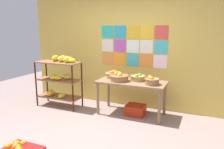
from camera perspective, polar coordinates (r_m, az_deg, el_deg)
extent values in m
plane|color=gray|center=(3.82, -5.68, -16.46)|extent=(9.72, 9.72, 0.00)
cube|color=gold|center=(5.10, 4.46, 7.43)|extent=(5.15, 0.06, 2.83)
cube|color=#2AB6A9|center=(5.25, -1.18, 10.96)|extent=(0.29, 0.01, 0.29)
cube|color=#2DA1BC|center=(5.13, 2.07, 10.93)|extent=(0.29, 0.01, 0.29)
cube|color=gold|center=(5.02, 5.48, 10.87)|extent=(0.29, 0.01, 0.29)
cube|color=yellow|center=(4.93, 9.01, 10.76)|extent=(0.29, 0.01, 0.29)
cube|color=#D64939|center=(4.86, 12.66, 10.61)|extent=(0.29, 0.01, 0.29)
cube|color=silver|center=(5.27, -1.16, 7.53)|extent=(0.29, 0.01, 0.29)
cube|color=#AD4DAC|center=(5.14, 2.05, 7.42)|extent=(0.29, 0.01, 0.29)
cube|color=silver|center=(5.04, 5.41, 7.28)|extent=(0.29, 0.01, 0.29)
cube|color=silver|center=(4.95, 8.90, 7.11)|extent=(0.29, 0.01, 0.29)
cube|color=#3DB5BA|center=(4.88, 12.50, 6.91)|extent=(0.29, 0.01, 0.29)
cube|color=orange|center=(5.30, -1.15, 4.13)|extent=(0.29, 0.01, 0.29)
cube|color=orange|center=(5.18, 2.02, 3.95)|extent=(0.29, 0.01, 0.29)
cube|color=#3BA7B5|center=(5.07, 5.34, 3.74)|extent=(0.29, 0.01, 0.29)
cube|color=orange|center=(4.98, 8.78, 3.51)|extent=(0.29, 0.01, 0.29)
cube|color=white|center=(4.91, 12.33, 3.25)|extent=(0.29, 0.01, 0.29)
cylinder|color=#38190A|center=(5.47, -19.04, -2.34)|extent=(0.04, 0.04, 1.06)
cylinder|color=#38190A|center=(4.85, -10.13, -3.62)|extent=(0.04, 0.04, 1.06)
cylinder|color=#38190A|center=(5.74, -16.48, -1.51)|extent=(0.04, 0.04, 1.06)
cylinder|color=#38190A|center=(5.16, -7.78, -2.60)|extent=(0.04, 0.04, 1.06)
cube|color=#935D3D|center=(5.37, -13.42, -5.56)|extent=(1.05, 0.42, 0.03)
ellipsoid|color=yellow|center=(5.22, -12.80, -5.25)|extent=(0.16, 0.27, 0.11)
ellipsoid|color=yellow|center=(5.42, -15.59, -4.58)|extent=(0.15, 0.26, 0.14)
cube|color=#935D3D|center=(5.26, -13.63, -1.32)|extent=(1.05, 0.42, 0.02)
ellipsoid|color=yellow|center=(5.23, -14.71, -0.62)|extent=(0.17, 0.22, 0.13)
ellipsoid|color=gold|center=(5.17, -11.39, -0.52)|extent=(0.26, 0.28, 0.14)
ellipsoid|color=yellow|center=(5.19, -14.13, -0.82)|extent=(0.26, 0.13, 0.10)
cube|color=#935D3D|center=(5.19, -13.85, 3.06)|extent=(1.05, 0.42, 0.02)
ellipsoid|color=yellow|center=(4.99, -11.32, 3.79)|extent=(0.21, 0.25, 0.14)
ellipsoid|color=yellow|center=(4.98, -10.50, 3.62)|extent=(0.21, 0.18, 0.11)
ellipsoid|color=yellow|center=(5.17, -12.58, 4.03)|extent=(0.21, 0.32, 0.14)
ellipsoid|color=gold|center=(5.33, -14.42, 4.13)|extent=(0.18, 0.29, 0.14)
cube|color=#866649|center=(4.61, 5.06, -1.99)|extent=(1.43, 0.66, 0.04)
cylinder|color=olive|center=(4.72, -3.68, -6.25)|extent=(0.06, 0.06, 0.69)
cylinder|color=olive|center=(4.31, 12.15, -8.29)|extent=(0.06, 0.06, 0.69)
cylinder|color=#82684C|center=(5.18, -0.92, -4.55)|extent=(0.06, 0.06, 0.69)
cylinder|color=#8A6349|center=(4.81, 13.47, -6.19)|extent=(0.06, 0.06, 0.69)
cylinder|color=#94633F|center=(4.62, 1.87, -0.98)|extent=(0.37, 0.37, 0.11)
torus|color=#995E38|center=(4.60, 1.87, -0.30)|extent=(0.40, 0.40, 0.03)
sphere|color=gold|center=(4.58, 1.92, -0.21)|extent=(0.08, 0.08, 0.08)
sphere|color=gold|center=(4.68, 1.01, 0.15)|extent=(0.09, 0.09, 0.09)
sphere|color=gold|center=(4.61, 2.03, 0.02)|extent=(0.10, 0.10, 0.10)
cylinder|color=#AA874B|center=(4.67, 6.67, -0.98)|extent=(0.30, 0.30, 0.10)
torus|color=#A9894B|center=(4.66, 6.68, -0.39)|extent=(0.32, 0.32, 0.03)
sphere|color=#6DC23D|center=(4.64, 6.33, -0.35)|extent=(0.08, 0.08, 0.08)
sphere|color=#6DB73E|center=(4.72, 7.15, -0.12)|extent=(0.08, 0.08, 0.08)
sphere|color=#6DB338|center=(4.59, 6.43, -0.35)|extent=(0.07, 0.07, 0.07)
sphere|color=#74B046|center=(4.64, 6.29, -0.33)|extent=(0.08, 0.08, 0.08)
cylinder|color=#986C44|center=(4.38, 10.29, -1.84)|extent=(0.28, 0.28, 0.11)
torus|color=olive|center=(4.37, 10.32, -1.13)|extent=(0.30, 0.30, 0.02)
sphere|color=orange|center=(4.36, 10.14, -1.02)|extent=(0.09, 0.09, 0.09)
sphere|color=orange|center=(4.37, 9.76, -1.02)|extent=(0.08, 0.08, 0.08)
sphere|color=orange|center=(4.40, 9.79, -0.75)|extent=(0.10, 0.10, 0.10)
cylinder|color=#A68656|center=(4.89, 0.38, -0.25)|extent=(0.33, 0.33, 0.11)
torus|color=#A08C53|center=(4.88, 0.38, 0.39)|extent=(0.36, 0.36, 0.03)
sphere|color=orange|center=(4.87, 0.08, 0.60)|extent=(0.07, 0.07, 0.07)
sphere|color=orange|center=(4.87, 0.62, 0.53)|extent=(0.08, 0.08, 0.08)
sphere|color=orange|center=(4.88, 0.59, 0.66)|extent=(0.09, 0.09, 0.09)
sphere|color=orange|center=(4.81, -0.25, 0.39)|extent=(0.10, 0.10, 0.10)
sphere|color=orange|center=(4.87, 1.14, 0.46)|extent=(0.09, 0.09, 0.09)
cube|color=#B4240F|center=(4.78, 6.08, -9.08)|extent=(0.39, 0.35, 0.21)
sphere|color=orange|center=(3.64, -23.53, -16.31)|extent=(0.09, 0.09, 0.09)
sphere|color=orange|center=(3.65, -21.97, -16.20)|extent=(0.09, 0.09, 0.09)
sphere|color=orange|center=(3.62, -25.33, -16.54)|extent=(0.07, 0.07, 0.07)
sphere|color=orange|center=(3.65, -23.27, -16.13)|extent=(0.09, 0.09, 0.09)
sphere|color=orange|center=(3.55, -23.04, -16.96)|extent=(0.09, 0.09, 0.09)
sphere|color=orange|center=(3.64, -25.46, -16.45)|extent=(0.08, 0.08, 0.08)
sphere|color=orange|center=(3.66, -23.45, -16.06)|extent=(0.09, 0.09, 0.09)
sphere|color=orange|center=(3.69, -24.42, -16.19)|extent=(0.08, 0.08, 0.08)
sphere|color=orange|center=(3.49, -23.05, -17.38)|extent=(0.09, 0.09, 0.09)
sphere|color=orange|center=(3.57, -23.67, -16.74)|extent=(0.09, 0.09, 0.09)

